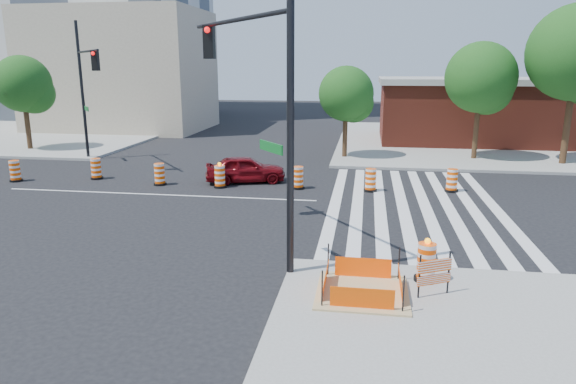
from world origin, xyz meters
name	(u,v)px	position (x,y,z in m)	size (l,w,h in m)	color
ground	(157,195)	(0.00, 0.00, 0.00)	(120.00, 120.00, 0.00)	black
sidewalk_ne	(493,142)	(18.00, 18.00, 0.07)	(22.00, 22.00, 0.15)	gray
sidewalk_nw	(36,132)	(-18.00, 18.00, 0.07)	(22.00, 22.00, 0.15)	gray
crosswalk_east	(413,205)	(10.95, 0.00, 0.01)	(6.75, 13.50, 0.01)	silver
lane_centerline	(157,194)	(0.00, 0.00, 0.01)	(14.00, 0.12, 0.01)	silver
excavation_pit	(362,290)	(9.00, -9.00, 0.22)	(2.20, 2.20, 0.90)	tan
brick_storefront	(496,111)	(18.00, 18.00, 2.32)	(16.50, 8.50, 4.60)	maroon
beige_midrise	(122,71)	(-12.00, 22.00, 5.00)	(14.00, 10.00, 10.00)	tan
red_coupe	(245,169)	(3.27, 2.96, 0.65)	(1.53, 3.81, 1.30)	#63080E
signal_pole_se	(258,76)	(5.98, -6.53, 5.23)	(4.09, 5.19, 8.55)	black
signal_pole_nw	(86,78)	(-6.50, 6.36, 4.79)	(3.80, 4.68, 7.80)	black
pit_drum	(426,263)	(10.58, -8.00, 0.62)	(0.58, 0.58, 1.15)	black
barricade	(434,272)	(10.68, -8.85, 0.74)	(0.83, 0.46, 1.07)	#FD5005
tree_north_b	(24,87)	(-12.88, 9.95, 4.10)	(3.62, 3.60, 6.12)	#382314
tree_north_c	(347,97)	(7.73, 10.09, 3.67)	(3.24, 3.22, 5.47)	#382314
tree_north_d	(481,82)	(15.31, 10.64, 4.57)	(4.01, 4.01, 6.81)	#382314
median_drum_1	(15,172)	(-7.81, 1.45, 0.48)	(0.60, 0.60, 1.02)	black
median_drum_2	(96,169)	(-4.20, 2.54, 0.48)	(0.60, 0.60, 1.02)	black
median_drum_3	(160,175)	(-0.59, 1.78, 0.48)	(0.60, 0.60, 1.02)	black
median_drum_4	(220,177)	(2.36, 1.72, 0.49)	(0.60, 0.60, 1.18)	black
median_drum_5	(298,178)	(5.95, 2.03, 0.48)	(0.60, 0.60, 1.02)	black
median_drum_6	(371,181)	(9.22, 2.04, 0.48)	(0.60, 0.60, 1.02)	black
median_drum_7	(452,181)	(12.80, 2.52, 0.48)	(0.60, 0.60, 1.02)	black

